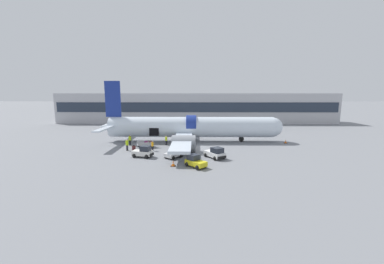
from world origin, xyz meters
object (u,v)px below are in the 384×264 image
Objects in this scene: baggage_tug_lead at (215,153)px; baggage_cart_loading at (146,144)px; ground_crew_supervisor at (166,140)px; baggage_tug_rear at (174,153)px; ground_crew_loader_a at (152,146)px; suitcase_on_tarmac_upright at (134,148)px; baggage_tug_mid at (143,152)px; airplane at (189,128)px; ground_crew_driver at (130,140)px; baggage_tug_spare at (195,162)px; ground_crew_loader_b at (127,145)px.

baggage_tug_lead is 0.98× the size of baggage_cart_loading.
baggage_tug_lead is 2.12× the size of ground_crew_supervisor.
baggage_tug_rear is 1.82× the size of ground_crew_loader_a.
baggage_tug_rear is 5.38m from ground_crew_loader_a.
baggage_tug_lead is at bearing -19.11° from suitcase_on_tarmac_upright.
ground_crew_supervisor is at bearing 104.57° from baggage_tug_rear.
baggage_tug_rear is at bearing -31.62° from suitcase_on_tarmac_upright.
baggage_cart_loading is 2.29× the size of ground_crew_loader_a.
baggage_tug_mid is 1.86× the size of ground_crew_supervisor.
ground_crew_driver is at bearing -161.27° from airplane.
baggage_tug_spare is 3.49× the size of suitcase_on_tarmac_upright.
baggage_cart_loading is at bearing -29.05° from ground_crew_driver.
suitcase_on_tarmac_upright is at bearing 160.89° from baggage_tug_lead.
baggage_tug_spare is at bearing -31.16° from baggage_tug_mid.
baggage_tug_spare reaches higher than baggage_tug_rear.
ground_crew_loader_b is 4.04m from ground_crew_driver.
baggage_cart_loading is 2.15× the size of ground_crew_supervisor.
ground_crew_loader_b is at bearing -171.88° from suitcase_on_tarmac_upright.
baggage_tug_lead is at bearing -23.29° from ground_crew_loader_a.
airplane is 12.08m from ground_crew_loader_b.
ground_crew_driver reaches higher than baggage_tug_mid.
ground_crew_supervisor is (5.61, 4.08, -0.08)m from ground_crew_loader_b.
baggage_tug_lead is 1.22× the size of baggage_tug_spare.
ground_crew_supervisor is at bearing 30.57° from baggage_cart_loading.
baggage_tug_mid is 8.72m from ground_crew_driver.
ground_crew_loader_a is (1.51, -2.34, 0.32)m from baggage_cart_loading.
ground_crew_loader_a is 4.48m from ground_crew_supervisor.
baggage_tug_spare reaches higher than baggage_cart_loading.
suitcase_on_tarmac_upright is (1.00, 0.14, -0.60)m from ground_crew_loader_b.
baggage_cart_loading is (-0.86, 5.99, -0.18)m from baggage_tug_mid.
baggage_tug_spare is at bearing -67.65° from ground_crew_supervisor.
baggage_tug_rear is 0.99× the size of baggage_tug_spare.
baggage_cart_loading is 3.65m from ground_crew_supervisor.
baggage_tug_spare is (7.30, -4.42, -0.05)m from baggage_tug_mid.
ground_crew_driver is 4.22m from suitcase_on_tarmac_upright.
baggage_tug_lead is 16.28m from ground_crew_driver.
baggage_tug_lead is at bearing -1.75° from baggage_tug_rear.
suitcase_on_tarmac_upright is (-4.61, -3.93, -0.52)m from ground_crew_supervisor.
baggage_cart_loading is at bearing 128.10° from baggage_tug_spare.
ground_crew_loader_a is 3.05m from suitcase_on_tarmac_upright.
baggage_tug_mid reaches higher than ground_crew_loader_a.
airplane reaches higher than ground_crew_supervisor.
suitcase_on_tarmac_upright is at bearing 8.12° from ground_crew_loader_b.
ground_crew_supervisor is 6.09m from suitcase_on_tarmac_upright.
ground_crew_loader_a is at bearing -57.12° from baggage_cart_loading.
ground_crew_loader_b is at bearing -144.00° from ground_crew_supervisor.
airplane is 20.35× the size of ground_crew_supervisor.
airplane is at bearing 94.57° from baggage_tug_spare.
ground_crew_driver is at bearing 117.37° from baggage_tug_mid.
baggage_tug_rear is 5.12m from baggage_tug_spare.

